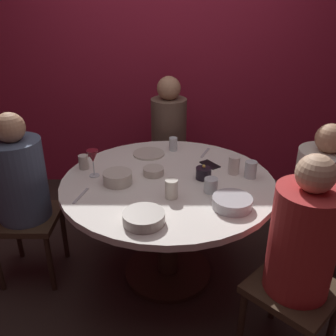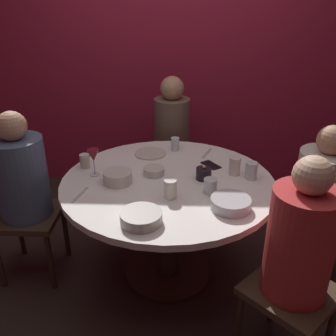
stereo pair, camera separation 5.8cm
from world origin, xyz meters
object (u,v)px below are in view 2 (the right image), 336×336
object	(u,v)px
seated_diner_left	(22,180)
seated_diner_front_right	(299,247)
cup_by_left_diner	(175,144)
bowl_small_white	(118,177)
candle_holder	(204,174)
bowl_sauce_side	(141,217)
bowl_serving_large	(231,203)
cup_by_right_diner	(85,161)
dinner_plate	(150,153)
bowl_salad_center	(154,171)
dining_table	(168,201)
seated_diner_right	(322,189)
cup_far_edge	(251,171)
cup_near_candle	(210,186)
seated_diner_back	(172,130)
wine_glass	(93,156)
cup_beside_wine	(170,189)
cup_center_front	(235,166)
cell_phone	(211,165)

from	to	relation	value
seated_diner_left	seated_diner_front_right	world-z (taller)	seated_diner_front_right
seated_diner_left	cup_by_left_diner	xyz separation A→B (m)	(0.96, 0.48, 0.07)
bowl_small_white	candle_holder	bearing A→B (deg)	7.24
bowl_sauce_side	seated_diner_front_right	bearing A→B (deg)	-11.83
bowl_serving_large	cup_by_right_diner	bearing A→B (deg)	151.98
dinner_plate	bowl_salad_center	xyz separation A→B (m)	(0.05, -0.32, 0.02)
cup_by_left_diner	seated_diner_front_right	bearing A→B (deg)	-61.68
bowl_salad_center	dining_table	bearing A→B (deg)	-36.74
dining_table	seated_diner_front_right	world-z (taller)	seated_diner_front_right
candle_holder	seated_diner_right	bearing A→B (deg)	-1.48
cup_far_edge	candle_holder	bearing A→B (deg)	-176.55
cup_near_candle	cup_far_edge	size ratio (longest dim) A/B	0.80
seated_diner_back	bowl_sauce_side	bearing A→B (deg)	-4.79
dining_table	seated_diner_back	size ratio (longest dim) A/B	1.12
cup_by_right_diner	bowl_sauce_side	bearing A→B (deg)	-55.34
bowl_small_white	cup_by_right_diner	world-z (taller)	cup_by_right_diner
wine_glass	bowl_sauce_side	xyz separation A→B (m)	(0.35, -0.52, -0.10)
bowl_serving_large	bowl_salad_center	bearing A→B (deg)	138.34
seated_diner_front_right	cup_beside_wine	xyz separation A→B (m)	(-0.61, 0.41, 0.07)
seated_diner_front_right	cup_beside_wine	size ratio (longest dim) A/B	10.71
dining_table	cup_far_edge	xyz separation A→B (m)	(0.52, 0.04, 0.21)
cup_by_right_diner	cup_far_edge	distance (m)	1.08
seated_diner_front_right	candle_holder	world-z (taller)	seated_diner_front_right
seated_diner_back	cup_by_right_diner	size ratio (longest dim) A/B	12.76
dining_table	seated_diner_right	world-z (taller)	seated_diner_right
seated_diner_front_right	cup_center_front	xyz separation A→B (m)	(-0.21, 0.72, 0.07)
candle_holder	bowl_salad_center	distance (m)	0.32
dining_table	seated_diner_right	distance (m)	0.96
seated_diner_back	candle_holder	distance (m)	0.94
cell_phone	cup_by_right_diner	world-z (taller)	cup_by_right_diner
bowl_sauce_side	cup_by_left_diner	xyz separation A→B (m)	(0.15, 0.95, 0.02)
seated_diner_left	candle_holder	xyz separation A→B (m)	(1.15, 0.02, 0.06)
seated_diner_left	cup_far_edge	bearing A→B (deg)	1.46
seated_diner_back	cup_beside_wine	world-z (taller)	seated_diner_back
seated_diner_back	bowl_small_white	bearing A→B (deg)	-17.23
seated_diner_right	bowl_serving_large	bearing A→B (deg)	27.95
bowl_small_white	cup_far_edge	world-z (taller)	cup_far_edge
seated_diner_left	bowl_small_white	size ratio (longest dim) A/B	6.58
seated_diner_front_right	cup_by_left_diner	size ratio (longest dim) A/B	12.12
seated_diner_left	cup_near_candle	xyz separation A→B (m)	(1.18, -0.15, 0.06)
cup_near_candle	seated_diner_back	bearing A→B (deg)	102.95
dining_table	seated_diner_right	xyz separation A→B (m)	(0.96, 0.00, 0.10)
wine_glass	cup_near_candle	bearing A→B (deg)	-15.63
dinner_plate	cup_by_left_diner	size ratio (longest dim) A/B	2.31
dinner_plate	cup_by_left_diner	distance (m)	0.20
candle_holder	dinner_plate	bearing A→B (deg)	134.15
bowl_serving_large	cup_center_front	distance (m)	0.42
seated_diner_back	cup_center_front	xyz separation A→B (m)	(0.42, -0.84, 0.07)
wine_glass	bowl_serving_large	xyz separation A→B (m)	(0.82, -0.37, -0.10)
seated_diner_right	dinner_plate	size ratio (longest dim) A/B	4.90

